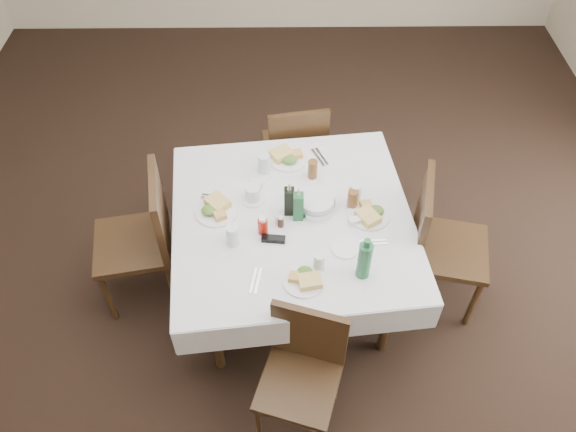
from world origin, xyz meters
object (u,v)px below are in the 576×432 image
object	(u,v)px
water_n	(264,164)
water_e	(355,193)
water_s	(319,262)
water_w	(233,235)
coffee_mug	(253,194)
chair_north	(296,147)
oil_cruet_green	(298,205)
ketchup_bottle	(263,226)
bread_basket	(316,203)
green_bottle	(365,260)
chair_west	(145,233)
oil_cruet_dark	(289,200)
dining_table	(292,224)
chair_south	(303,365)
chair_east	(436,238)

from	to	relation	value
water_n	water_e	distance (m)	0.62
water_s	water_w	size ratio (longest dim) A/B	0.84
coffee_mug	chair_north	bearing A→B (deg)	69.85
oil_cruet_green	ketchup_bottle	xyz separation A→B (m)	(-0.21, -0.12, -0.05)
bread_basket	green_bottle	bearing A→B (deg)	-65.13
water_e	bread_basket	world-z (taller)	water_e
chair_west	water_s	size ratio (longest dim) A/B	8.75
water_n	oil_cruet_dark	bearing A→B (deg)	-66.35
water_n	water_w	xyz separation A→B (m)	(-0.17, -0.59, -0.00)
dining_table	green_bottle	distance (m)	0.61
dining_table	ketchup_bottle	size ratio (longest dim) A/B	12.41
water_e	chair_north	bearing A→B (deg)	113.59
water_n	water_e	bearing A→B (deg)	-25.24
chair_north	chair_south	xyz separation A→B (m)	(0.01, -1.76, -0.02)
water_w	chair_east	bearing A→B (deg)	8.02
chair_south	chair_east	bearing A→B (deg)	43.49
chair_east	chair_north	bearing A→B (deg)	132.68
chair_east	water_e	world-z (taller)	chair_east
oil_cruet_dark	coffee_mug	distance (m)	0.25
chair_south	chair_north	bearing A→B (deg)	90.19
chair_south	water_s	bearing A→B (deg)	78.31
chair_north	chair_south	size ratio (longest dim) A/B	1.04
water_s	water_e	size ratio (longest dim) A/B	0.82
ketchup_bottle	oil_cruet_dark	bearing A→B (deg)	45.81
water_s	green_bottle	world-z (taller)	green_bottle
chair_east	oil_cruet_green	bearing A→B (deg)	178.94
dining_table	chair_south	xyz separation A→B (m)	(0.05, -0.84, -0.19)
dining_table	bread_basket	size ratio (longest dim) A/B	6.70
chair_east	water_s	bearing A→B (deg)	-154.65
water_s	oil_cruet_green	xyz separation A→B (m)	(-0.11, 0.38, 0.05)
chair_north	chair_south	world-z (taller)	chair_north
ketchup_bottle	green_bottle	xyz separation A→B (m)	(0.55, -0.31, 0.07)
coffee_mug	green_bottle	xyz separation A→B (m)	(0.62, -0.58, 0.08)
water_s	water_w	distance (m)	0.52
dining_table	water_e	bearing A→B (deg)	18.05
chair_north	chair_east	xyz separation A→B (m)	(0.87, -0.94, 0.05)
chair_north	dining_table	bearing A→B (deg)	-92.55
chair_north	water_s	world-z (taller)	chair_north
chair_north	oil_cruet_green	xyz separation A→B (m)	(-0.01, -0.92, 0.35)
chair_south	green_bottle	distance (m)	0.66
ketchup_bottle	chair_south	bearing A→B (deg)	-72.83
bread_basket	green_bottle	size ratio (longest dim) A/B	0.81
oil_cruet_dark	oil_cruet_green	distance (m)	0.07
chair_south	water_e	world-z (taller)	water_e
green_bottle	chair_west	bearing A→B (deg)	160.26
water_e	oil_cruet_dark	bearing A→B (deg)	-167.42
bread_basket	chair_south	bearing A→B (deg)	-96.24
water_s	water_w	xyz separation A→B (m)	(-0.49, 0.19, 0.01)
chair_north	oil_cruet_green	distance (m)	0.99
chair_west	green_bottle	size ratio (longest dim) A/B	3.44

